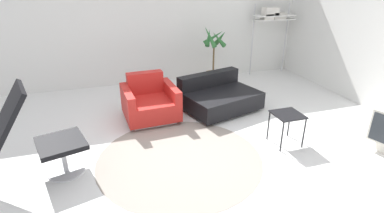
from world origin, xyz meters
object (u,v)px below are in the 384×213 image
(lounge_chair, at_px, (16,126))
(side_table, at_px, (287,118))
(armchair_red, at_px, (150,103))
(potted_plant, at_px, (213,62))
(shelf_unit, at_px, (273,16))
(couch_low, at_px, (219,98))

(lounge_chair, height_order, side_table, lounge_chair)
(armchair_red, bearing_deg, lounge_chair, 35.16)
(side_table, height_order, potted_plant, potted_plant)
(lounge_chair, height_order, armchair_red, lounge_chair)
(armchair_red, relative_size, shelf_unit, 0.54)
(armchair_red, bearing_deg, side_table, 136.58)
(couch_low, relative_size, side_table, 3.14)
(armchair_red, height_order, couch_low, armchair_red)
(couch_low, height_order, side_table, couch_low)
(couch_low, xyz_separation_m, side_table, (0.45, -1.43, 0.19))
(side_table, bearing_deg, potted_plant, 91.19)
(armchair_red, height_order, potted_plant, potted_plant)
(lounge_chair, distance_m, potted_plant, 4.23)
(potted_plant, bearing_deg, shelf_unit, 10.38)
(side_table, bearing_deg, couch_low, 107.35)
(lounge_chair, relative_size, couch_low, 0.87)
(lounge_chair, distance_m, couch_low, 3.25)
(lounge_chair, relative_size, side_table, 2.73)
(armchair_red, xyz_separation_m, couch_low, (1.25, 0.00, -0.05))
(shelf_unit, bearing_deg, potted_plant, -169.62)
(lounge_chair, xyz_separation_m, couch_low, (2.92, 1.33, -0.53))
(couch_low, bearing_deg, shelf_unit, -156.35)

